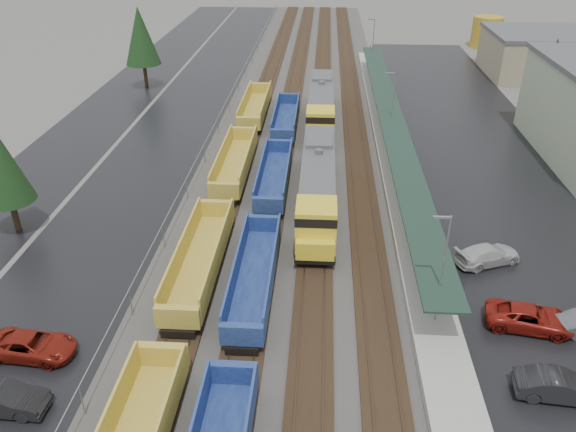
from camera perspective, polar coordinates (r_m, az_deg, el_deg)
name	(u,v)px	position (r m, az deg, el deg)	size (l,w,h in m)	color
ballast_strip	(305,113)	(71.36, 1.73, 10.41)	(20.00, 160.00, 0.08)	#302D2B
trackbed	(305,112)	(71.32, 1.73, 10.50)	(14.60, 160.00, 0.22)	black
west_parking_lot	(187,111)	(73.38, -10.26, 10.47)	(10.00, 160.00, 0.02)	black
west_road	(109,109)	(76.35, -17.69, 10.30)	(9.00, 160.00, 0.02)	black
east_commuter_lot	(477,148)	(64.18, 18.69, 6.60)	(16.00, 100.00, 0.02)	black
station_platform	(389,139)	(62.12, 10.25, 7.69)	(3.00, 80.00, 8.00)	#9E9B93
chainlink_fence	(227,103)	(70.33, -6.21, 11.31)	(0.08, 160.04, 2.02)	gray
tree_west_near	(1,164)	(47.87, -27.15, 4.76)	(3.96, 3.96, 9.00)	#332316
tree_west_far	(141,36)	(83.04, -14.75, 17.29)	(4.84, 4.84, 11.00)	#332316
tree_east	(551,70)	(72.31, 25.17, 13.30)	(4.40, 4.40, 10.00)	#332316
locomotive_lead	(318,186)	(46.95, 3.03, 3.02)	(2.98, 19.63, 4.44)	black
locomotive_trail	(321,107)	(66.44, 3.37, 11.05)	(2.98, 19.63, 4.44)	black
well_string_yellow	(201,260)	(39.93, -8.86, -4.40)	(2.77, 81.05, 2.45)	gold
well_string_blue	(255,276)	(38.02, -3.40, -6.07)	(2.60, 76.20, 2.30)	navy
storage_tank	(487,32)	(112.11, 19.53, 17.21)	(5.31, 5.31, 5.31)	#B08C23
parked_car_west_b	(2,399)	(33.76, -27.05, -16.24)	(4.68, 1.63, 1.54)	black
parked_car_west_c	(32,346)	(36.44, -24.57, -11.91)	(5.06, 2.33, 1.41)	maroon
parked_car_east_a	(559,386)	(34.15, 25.85, -15.31)	(4.63, 1.61, 1.53)	black
parked_car_east_b	(530,318)	(38.17, 23.34, -9.48)	(5.28, 2.43, 1.47)	maroon
parked_car_east_c	(488,255)	(43.37, 19.63, -3.73)	(4.98, 2.02, 1.44)	silver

